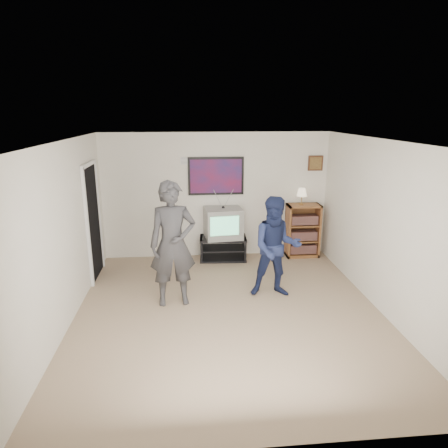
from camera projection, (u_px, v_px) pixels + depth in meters
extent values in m
cube|color=#92795D|center=(229.00, 312.00, 5.93)|extent=(4.50, 5.00, 0.01)
cube|color=white|center=(229.00, 141.00, 5.25)|extent=(4.50, 5.00, 0.01)
cube|color=silver|center=(216.00, 196.00, 7.99)|extent=(4.50, 0.01, 2.50)
cube|color=silver|center=(64.00, 236.00, 5.39)|extent=(0.01, 5.00, 2.50)
cube|color=silver|center=(383.00, 228.00, 5.79)|extent=(0.01, 5.00, 2.50)
cube|color=black|center=(223.00, 238.00, 7.96)|extent=(0.95, 0.56, 0.04)
cube|color=black|center=(223.00, 258.00, 8.07)|extent=(0.95, 0.56, 0.04)
cube|color=black|center=(202.00, 249.00, 7.98)|extent=(0.07, 0.49, 0.46)
cube|color=black|center=(244.00, 247.00, 8.05)|extent=(0.07, 0.49, 0.46)
imported|color=#343336|center=(173.00, 244.00, 5.98)|extent=(0.75, 0.54, 1.92)
imported|color=#1A2349|center=(276.00, 247.00, 6.28)|extent=(0.84, 0.68, 1.63)
cube|color=white|center=(176.00, 219.00, 6.09)|extent=(0.06, 0.13, 0.04)
cube|color=white|center=(273.00, 224.00, 6.46)|extent=(0.08, 0.13, 0.04)
cube|color=black|center=(216.00, 176.00, 7.85)|extent=(1.10, 0.03, 0.75)
cube|color=white|center=(188.00, 161.00, 7.73)|extent=(0.28, 0.02, 0.14)
cube|color=#3C2213|center=(315.00, 163.00, 7.98)|extent=(0.30, 0.03, 0.30)
cube|color=black|center=(93.00, 223.00, 6.99)|extent=(0.03, 0.85, 2.00)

